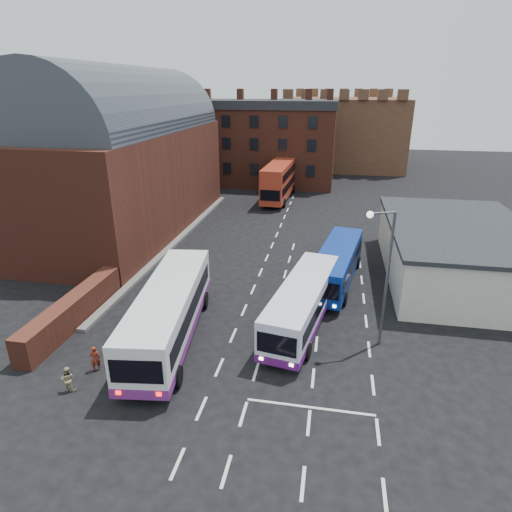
% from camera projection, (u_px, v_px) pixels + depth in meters
% --- Properties ---
extents(ground, '(180.00, 180.00, 0.00)m').
position_uv_depth(ground, '(223.00, 359.00, 23.62)').
color(ground, black).
extents(railway_station, '(12.00, 28.00, 16.00)m').
position_uv_depth(railway_station, '(123.00, 155.00, 42.61)').
color(railway_station, '#602B1E').
rests_on(railway_station, ground).
extents(forecourt_wall, '(1.20, 10.00, 1.80)m').
position_uv_depth(forecourt_wall, '(73.00, 310.00, 26.84)').
color(forecourt_wall, '#602B1E').
rests_on(forecourt_wall, ground).
extents(cream_building, '(10.40, 16.40, 4.25)m').
position_uv_depth(cream_building, '(456.00, 251.00, 33.07)').
color(cream_building, beige).
rests_on(cream_building, ground).
extents(brick_terrace, '(22.00, 10.00, 11.00)m').
position_uv_depth(brick_terrace, '(260.00, 147.00, 64.63)').
color(brick_terrace, brown).
rests_on(brick_terrace, ground).
extents(castle_keep, '(22.00, 22.00, 12.00)m').
position_uv_depth(castle_keep, '(341.00, 132.00, 80.69)').
color(castle_keep, brown).
rests_on(castle_keep, ground).
extents(bus_white_outbound, '(4.33, 12.45, 3.33)m').
position_uv_depth(bus_white_outbound, '(169.00, 309.00, 24.84)').
color(bus_white_outbound, white).
rests_on(bus_white_outbound, ground).
extents(bus_white_inbound, '(4.15, 10.81, 2.88)m').
position_uv_depth(bus_white_inbound, '(303.00, 301.00, 26.30)').
color(bus_white_inbound, silver).
rests_on(bus_white_inbound, ground).
extents(bus_blue, '(4.06, 10.71, 2.85)m').
position_uv_depth(bus_blue, '(337.00, 263.00, 32.08)').
color(bus_blue, navy).
rests_on(bus_blue, ground).
extents(bus_red_double, '(3.39, 12.02, 4.77)m').
position_uv_depth(bus_red_double, '(279.00, 181.00, 55.85)').
color(bus_red_double, '#AF361F').
rests_on(bus_red_double, ground).
extents(street_lamp, '(1.55, 0.77, 8.09)m').
position_uv_depth(street_lamp, '(384.00, 267.00, 23.13)').
color(street_lamp, '#4A4C50').
rests_on(street_lamp, ground).
extents(pedestrian_red, '(0.63, 0.58, 1.44)m').
position_uv_depth(pedestrian_red, '(95.00, 358.00, 22.41)').
color(pedestrian_red, maroon).
rests_on(pedestrian_red, ground).
extents(pedestrian_beige, '(0.73, 0.61, 1.34)m').
position_uv_depth(pedestrian_beige, '(68.00, 379.00, 20.92)').
color(pedestrian_beige, tan).
rests_on(pedestrian_beige, ground).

